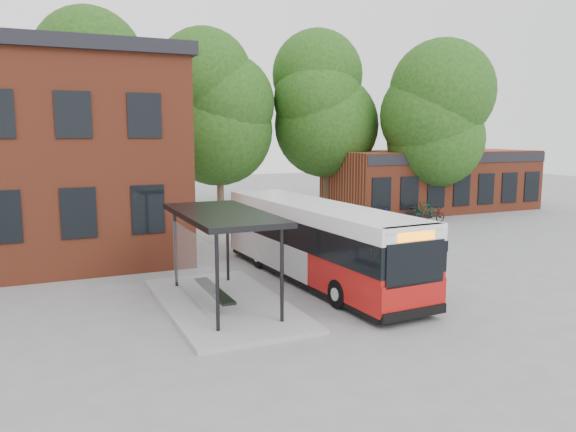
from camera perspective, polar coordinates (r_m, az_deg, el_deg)
name	(u,v)px	position (r m, az deg, el deg)	size (l,w,h in m)	color
ground	(338,282)	(19.93, 5.10, -6.66)	(100.00, 100.00, 0.00)	slate
shop_row	(431,180)	(39.42, 14.36, 3.55)	(14.00, 6.20, 4.00)	brown
bus_shelter	(223,259)	(16.95, -6.60, -4.33)	(3.60, 7.00, 2.90)	black
bike_rail	(394,220)	(33.04, 10.74, -0.40)	(5.20, 0.10, 0.38)	black
tree_0	(103,127)	(32.96, -18.30, 8.57)	(7.92, 7.92, 11.00)	#1B3E10
tree_1	(219,133)	(35.35, -6.98, 8.41)	(7.92, 7.92, 10.40)	#1B3E10
tree_2	(327,128)	(37.12, 3.99, 8.91)	(7.92, 7.92, 11.00)	#1B3E10
tree_3	(427,142)	(36.49, 13.98, 7.34)	(7.04, 7.04, 9.28)	#1B3E10
city_bus	(316,242)	(19.75, 2.86, -2.70)	(2.29, 10.76, 2.74)	#A5120F
bicycle_0	(362,220)	(30.82, 7.50, -0.42)	(0.63, 1.80, 0.95)	black
bicycle_1	(366,216)	(32.50, 7.93, 0.02)	(0.44, 1.56, 0.94)	black
bicycle_2	(367,215)	(33.07, 8.03, 0.14)	(0.61, 1.74, 0.91)	black
bicycle_3	(380,216)	(32.28, 9.34, -0.03)	(0.46, 1.63, 0.98)	#080E5A
bicycle_4	(408,217)	(32.47, 12.07, -0.08)	(0.63, 1.81, 0.95)	black
bicycle_5	(411,212)	(34.52, 12.42, 0.39)	(0.44, 1.56, 0.94)	black
bicycle_6	(432,215)	(33.45, 14.44, 0.08)	(0.63, 1.80, 0.94)	black
bicycle_7	(424,210)	(34.97, 13.66, 0.56)	(0.50, 1.78, 1.07)	#0D3A23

